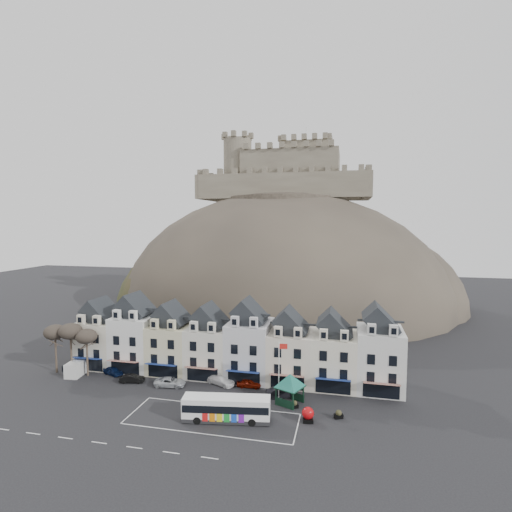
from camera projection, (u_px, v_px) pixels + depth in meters
The scene contains 21 objects.
ground at pixel (195, 422), 51.01m from camera, with size 300.00×300.00×0.00m, color black.
coach_bay_markings at pixel (213, 419), 51.79m from camera, with size 22.00×7.50×0.01m, color silver.
townhouse_terrace at pixel (231, 344), 66.02m from camera, with size 54.40×9.35×11.80m.
castle_hill at pixel (285, 307), 117.70m from camera, with size 100.00×76.00×68.00m.
castle at pixel (287, 172), 121.07m from camera, with size 50.20×22.20×22.00m.
tree_left_far at pixel (55, 333), 67.00m from camera, with size 3.61×3.61×8.24m.
tree_left_mid at pixel (70, 332), 66.31m from camera, with size 3.78×3.78×8.64m.
tree_left_near at pixel (86, 337), 65.70m from camera, with size 3.43×3.43×7.84m.
bus at pixel (226, 407), 51.19m from camera, with size 11.49×4.29×3.17m.
bus_shelter at pixel (290, 381), 55.77m from camera, with size 6.20×6.20×4.30m.
red_buoy at pixel (308, 414), 50.96m from camera, with size 1.54×1.54×1.91m.
flagpole at pixel (280, 367), 56.44m from camera, with size 1.25×0.21×8.66m.
white_van at pixel (79, 367), 66.88m from camera, with size 2.81×5.33×2.33m.
planter_west at pixel (295, 404), 54.73m from camera, with size 1.17×0.87×1.06m.
planter_east at pixel (339, 414), 51.84m from camera, with size 1.26×0.98×1.13m.
car_navy at pixel (113, 371), 66.54m from camera, with size 1.55×3.86×1.32m, color #0B1739.
car_black at pixel (132, 379), 63.34m from camera, with size 1.35×3.86×1.27m, color black.
car_silver at pixel (170, 382), 61.90m from camera, with size 2.22×4.74×1.34m, color silver.
car_white at pixel (220, 380), 62.69m from camera, with size 2.06×5.08×1.47m, color white.
car_maroon at pixel (249, 383), 61.52m from camera, with size 1.51×3.75×1.28m, color #601005.
car_charcoal at pixel (282, 392), 58.03m from camera, with size 1.55×4.43×1.46m, color black.
Camera 1 is at (18.51, -45.96, 25.69)m, focal length 28.00 mm.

